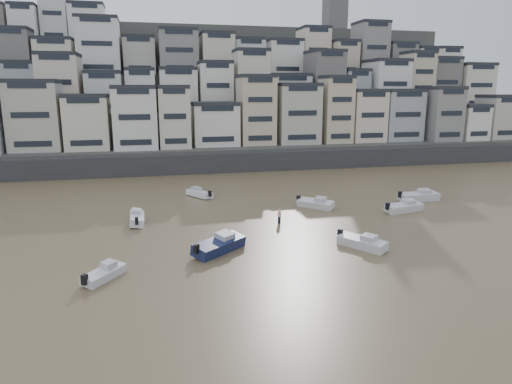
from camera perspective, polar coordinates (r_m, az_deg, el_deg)
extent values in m
cube|color=#38383A|center=(83.58, -5.26, 3.66)|extent=(140.00, 3.00, 3.50)
cube|color=#4C4C47|center=(91.15, -2.74, 4.61)|extent=(140.00, 14.00, 4.00)
cube|color=#4C4C47|center=(102.55, -3.97, 7.19)|extent=(140.00, 14.00, 10.00)
cube|color=#4C4C47|center=(114.09, -4.98, 9.75)|extent=(140.00, 14.00, 18.00)
cube|color=#4C4C47|center=(125.84, -5.81, 11.83)|extent=(140.00, 16.00, 26.00)
cube|color=#4C4C47|center=(139.73, -6.59, 13.13)|extent=(140.00, 18.00, 32.00)
cube|color=#66635E|center=(150.14, 9.89, 22.59)|extent=(6.00, 6.00, 18.00)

